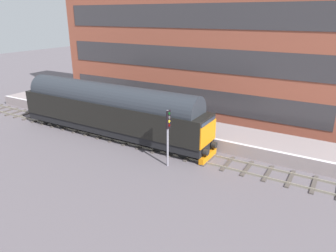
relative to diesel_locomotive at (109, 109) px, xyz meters
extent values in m
plane|color=#5F575E|center=(0.00, -4.39, -2.48)|extent=(140.00, 140.00, 0.00)
cube|color=gray|center=(-0.72, -4.39, -2.41)|extent=(0.07, 60.00, 0.15)
cube|color=gray|center=(0.72, -4.39, -2.41)|extent=(0.07, 60.00, 0.15)
cube|color=#4B433E|center=(0.00, -16.53, -2.44)|extent=(2.50, 0.26, 0.09)
cube|color=#4B433E|center=(0.00, -15.11, -2.44)|extent=(2.50, 0.26, 0.09)
cube|color=#4B433E|center=(0.00, -13.68, -2.44)|extent=(2.50, 0.26, 0.09)
cube|color=#4B433E|center=(0.00, -12.25, -2.44)|extent=(2.50, 0.26, 0.09)
cube|color=#4B433E|center=(0.00, -10.82, -2.44)|extent=(2.50, 0.26, 0.09)
cube|color=#4B433E|center=(0.00, -9.39, -2.44)|extent=(2.50, 0.26, 0.09)
cube|color=#4B433E|center=(0.00, -7.96, -2.44)|extent=(2.50, 0.26, 0.09)
cube|color=#4B433E|center=(0.00, -6.53, -2.44)|extent=(2.50, 0.26, 0.09)
cube|color=#4B433E|center=(0.00, -5.11, -2.44)|extent=(2.50, 0.26, 0.09)
cube|color=#4B433E|center=(0.00, -3.68, -2.44)|extent=(2.50, 0.26, 0.09)
cube|color=#4B433E|center=(0.00, -2.25, -2.44)|extent=(2.50, 0.26, 0.09)
cube|color=#4B433E|center=(0.00, -0.82, -2.44)|extent=(2.50, 0.26, 0.09)
cube|color=#4B433E|center=(0.00, 0.61, -2.44)|extent=(2.50, 0.26, 0.09)
cube|color=#4B433E|center=(0.00, 2.04, -2.44)|extent=(2.50, 0.26, 0.09)
cube|color=#4B433E|center=(0.00, 3.47, -2.44)|extent=(2.50, 0.26, 0.09)
cube|color=#4B433E|center=(0.00, 4.89, -2.44)|extent=(2.50, 0.26, 0.09)
cube|color=#4B433E|center=(0.00, 6.32, -2.44)|extent=(2.50, 0.26, 0.09)
cube|color=#4B433E|center=(0.00, 7.75, -2.44)|extent=(2.50, 0.26, 0.09)
cube|color=#4B433E|center=(0.00, 9.18, -2.44)|extent=(2.50, 0.26, 0.09)
cube|color=#4B433E|center=(0.00, 10.61, -2.44)|extent=(2.50, 0.26, 0.09)
cube|color=#4B433E|center=(0.00, 12.04, -2.44)|extent=(2.50, 0.26, 0.09)
cube|color=#4B433E|center=(0.00, 13.47, -2.44)|extent=(2.50, 0.26, 0.09)
cube|color=#4B433E|center=(0.00, 14.89, -2.44)|extent=(2.50, 0.26, 0.09)
cube|color=#4B433E|center=(0.00, 16.32, -2.44)|extent=(2.50, 0.26, 0.09)
cube|color=gray|center=(3.60, -4.39, -1.98)|extent=(4.00, 44.00, 1.00)
cube|color=white|center=(1.75, -4.39, -1.48)|extent=(0.30, 44.00, 0.01)
cube|color=brown|center=(9.95, -2.70, 7.31)|extent=(4.02, 30.76, 19.60)
cube|color=#353336|center=(7.92, -2.70, -0.33)|extent=(0.06, 28.30, 2.19)
cube|color=#353336|center=(7.92, -2.70, 3.59)|extent=(0.06, 28.30, 2.19)
cube|color=#353336|center=(7.92, -2.70, 7.51)|extent=(0.06, 28.30, 2.19)
cube|color=black|center=(0.00, 0.04, -1.66)|extent=(2.56, 18.39, 0.60)
cube|color=black|center=(0.00, 0.04, -0.31)|extent=(2.70, 18.39, 2.10)
cylinder|color=#282D35|center=(0.00, 0.04, 0.92)|extent=(2.56, 16.92, 2.57)
cube|color=orange|center=(0.00, -9.20, -0.46)|extent=(2.65, 0.08, 1.58)
cube|color=#232D3D|center=(0.00, -9.18, 0.26)|extent=(2.38, 0.04, 0.64)
cube|color=#232D3D|center=(1.37, 0.04, -0.01)|extent=(0.04, 12.88, 0.44)
cylinder|color=black|center=(-0.75, -9.41, -1.56)|extent=(0.48, 0.35, 0.48)
cylinder|color=black|center=(0.75, -9.41, -1.56)|extent=(0.48, 0.35, 0.48)
cube|color=orange|center=(0.00, -9.26, -2.20)|extent=(2.43, 0.36, 0.47)
cylinder|color=black|center=(0.00, -7.50, -1.96)|extent=(1.64, 1.04, 1.04)
cylinder|color=black|center=(0.00, -6.40, -1.96)|extent=(1.64, 1.04, 1.04)
cylinder|color=black|center=(0.00, -5.30, -1.96)|extent=(1.64, 1.04, 1.04)
cylinder|color=black|center=(0.00, 5.37, -1.96)|extent=(1.64, 1.04, 1.04)
cylinder|color=black|center=(0.00, 6.47, -1.96)|extent=(1.64, 1.04, 1.04)
cylinder|color=black|center=(0.00, 7.57, -1.96)|extent=(1.64, 1.04, 1.04)
cylinder|color=gray|center=(-2.40, -7.23, -0.43)|extent=(0.14, 0.14, 4.11)
cube|color=black|center=(-2.40, -7.29, 0.99)|extent=(0.44, 0.10, 1.27)
cylinder|color=#0A3E13|center=(-2.40, -7.35, 1.43)|extent=(0.20, 0.06, 0.20)
cylinder|color=#50504E|center=(-2.40, -7.35, 1.15)|extent=(0.20, 0.06, 0.20)
cylinder|color=yellow|center=(-2.40, -7.35, 0.87)|extent=(0.20, 0.06, 0.20)
cylinder|color=#500807|center=(-2.40, -7.35, 0.59)|extent=(0.20, 0.06, 0.20)
cylinder|color=slate|center=(1.99, -7.24, -0.64)|extent=(0.08, 0.08, 1.67)
cube|color=black|center=(1.96, -7.24, 0.01)|extent=(0.05, 0.44, 0.36)
cube|color=white|center=(1.93, -7.24, 0.01)|extent=(0.01, 0.20, 0.24)
cylinder|color=#33293E|center=(3.71, 2.09, -1.05)|extent=(0.13, 0.13, 0.84)
cylinder|color=#33293E|center=(3.78, 2.28, -1.05)|extent=(0.13, 0.13, 0.84)
cylinder|color=tan|center=(3.74, 2.19, -0.35)|extent=(0.44, 0.44, 0.56)
sphere|color=brown|center=(3.74, 2.19, 0.06)|extent=(0.22, 0.22, 0.22)
cylinder|color=tan|center=(3.67, 1.99, -0.35)|extent=(0.09, 0.09, 0.52)
cylinder|color=tan|center=(3.82, 2.38, -0.35)|extent=(0.09, 0.09, 0.52)
camera|label=1|loc=(-19.62, -17.45, 7.69)|focal=33.54mm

